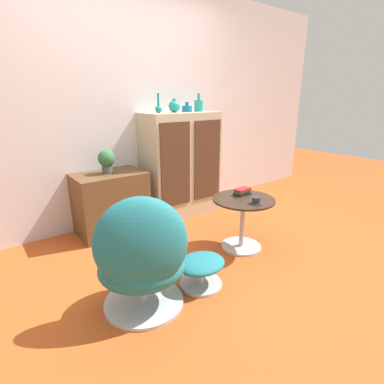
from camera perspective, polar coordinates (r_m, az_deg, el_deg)
ground_plane at (r=2.63m, az=3.79°, el=-14.39°), size 12.00×12.00×0.00m
wall_back at (r=3.49m, az=-12.63°, el=15.77°), size 6.40×0.06×2.60m
sideboard at (r=3.63m, az=-2.14°, el=5.28°), size 0.91×0.46×1.22m
tv_console at (r=3.29m, az=-15.16°, el=-1.97°), size 0.71×0.48×0.64m
egg_chair at (r=2.02m, az=-9.53°, el=-12.20°), size 0.77×0.74×0.84m
ottoman at (r=2.35m, az=1.72°, el=-14.04°), size 0.39×0.33×0.23m
coffee_table at (r=2.86m, az=9.63°, el=-4.53°), size 0.57×0.57×0.50m
vase_leftmost at (r=3.39m, az=-6.40°, el=15.61°), size 0.08×0.08×0.21m
vase_inner_left at (r=3.50m, az=-3.40°, el=15.98°), size 0.13×0.13×0.15m
vase_inner_right at (r=3.61m, az=-0.96°, el=15.62°), size 0.12×0.12×0.11m
vase_rightmost at (r=3.71m, az=1.28°, el=16.19°), size 0.11×0.11×0.21m
potted_plant at (r=3.16m, az=-15.96°, el=5.87°), size 0.17×0.17×0.24m
teacup at (r=2.68m, az=12.12°, el=-1.65°), size 0.12×0.12×0.06m
book_stack at (r=2.89m, az=9.57°, el=0.11°), size 0.17×0.11×0.06m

